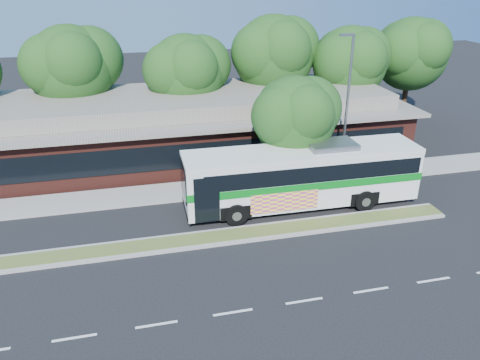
% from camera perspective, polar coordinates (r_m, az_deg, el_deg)
% --- Properties ---
extents(ground, '(120.00, 120.00, 0.00)m').
position_cam_1_polar(ground, '(23.22, -3.61, -8.04)').
color(ground, black).
rests_on(ground, ground).
extents(median_strip, '(26.00, 1.10, 0.15)m').
position_cam_1_polar(median_strip, '(23.69, -3.87, -7.12)').
color(median_strip, '#475B26').
rests_on(median_strip, ground).
extents(sidewalk, '(44.00, 2.60, 0.12)m').
position_cam_1_polar(sidewalk, '(28.75, -5.88, -1.24)').
color(sidewalk, gray).
rests_on(sidewalk, ground).
extents(plaza_building, '(33.20, 11.20, 4.45)m').
position_cam_1_polar(plaza_building, '(34.09, -7.61, 6.58)').
color(plaza_building, '#4F1F18').
rests_on(plaza_building, ground).
extents(lamp_post, '(0.93, 0.18, 9.07)m').
position_cam_1_polar(lamp_post, '(29.35, 12.85, 8.92)').
color(lamp_post, slate).
rests_on(lamp_post, ground).
extents(tree_bg_b, '(6.69, 6.00, 9.00)m').
position_cam_1_polar(tree_bg_b, '(36.21, -19.21, 13.08)').
color(tree_bg_b, black).
rests_on(tree_bg_b, ground).
extents(tree_bg_c, '(6.24, 5.60, 8.26)m').
position_cam_1_polar(tree_bg_c, '(35.46, -6.02, 13.14)').
color(tree_bg_c, black).
rests_on(tree_bg_c, ground).
extents(tree_bg_d, '(6.91, 6.20, 9.37)m').
position_cam_1_polar(tree_bg_d, '(37.84, 4.70, 15.17)').
color(tree_bg_d, black).
rests_on(tree_bg_d, ground).
extents(tree_bg_e, '(6.47, 5.80, 8.50)m').
position_cam_1_polar(tree_bg_e, '(39.29, 13.70, 13.92)').
color(tree_bg_e, black).
rests_on(tree_bg_e, ground).
extents(tree_bg_f, '(6.69, 6.00, 8.92)m').
position_cam_1_polar(tree_bg_f, '(43.10, 20.54, 14.41)').
color(tree_bg_f, black).
rests_on(tree_bg_f, ground).
extents(transit_bus, '(13.30, 3.26, 3.72)m').
position_cam_1_polar(transit_bus, '(26.30, 7.68, 0.95)').
color(transit_bus, silver).
rests_on(transit_bus, ground).
extents(sidewalk_tree, '(5.34, 4.79, 6.96)m').
position_cam_1_polar(sidewalk_tree, '(27.64, 7.25, 7.91)').
color(sidewalk_tree, black).
rests_on(sidewalk_tree, ground).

